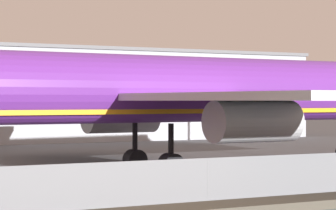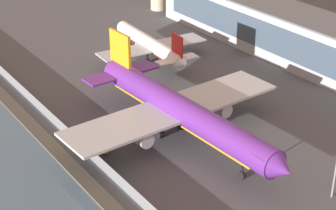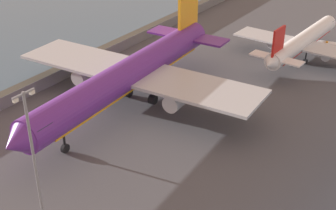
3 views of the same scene
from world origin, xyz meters
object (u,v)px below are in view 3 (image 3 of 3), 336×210
cargo_jet_purple (131,74)px  ops_van (326,46)px  baggage_tug (84,74)px  apron_light_mast_apron_west (33,154)px  passenger_jet_white_red (302,42)px

cargo_jet_purple → ops_van: cargo_jet_purple is taller
baggage_tug → ops_van: ops_van is taller
baggage_tug → apron_light_mast_apron_west: size_ratio=0.18×
cargo_jet_purple → apron_light_mast_apron_west: size_ratio=3.05×
baggage_tug → ops_van: bearing=139.1°
cargo_jet_purple → passenger_jet_white_red: size_ratio=1.57×
ops_van → apron_light_mast_apron_west: apron_light_mast_apron_west is taller
cargo_jet_purple → ops_van: 54.36m
cargo_jet_purple → passenger_jet_white_red: cargo_jet_purple is taller
passenger_jet_white_red → baggage_tug: size_ratio=10.92×
apron_light_mast_apron_west → cargo_jet_purple: bearing=-162.4°
passenger_jet_white_red → baggage_tug: 50.84m
passenger_jet_white_red → baggage_tug: bearing=-44.6°
baggage_tug → cargo_jet_purple: bearing=75.1°
ops_van → apron_light_mast_apron_west: bearing=-8.4°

